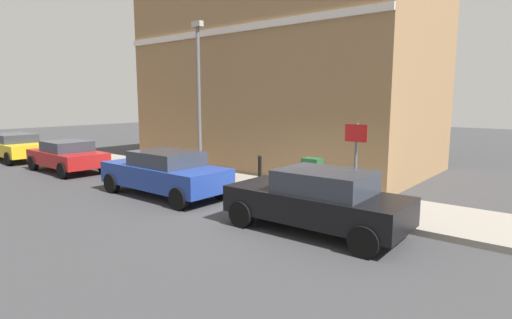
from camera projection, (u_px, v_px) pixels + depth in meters
ground at (271, 211)px, 11.13m from camera, size 80.00×80.00×0.00m
sidewalk at (179, 174)px, 16.26m from camera, size 2.78×30.00×0.15m
corner_building at (285, 74)px, 18.37m from camera, size 7.17×12.64×8.41m
car_black at (318, 200)px, 9.26m from camera, size 1.92×4.23×1.46m
car_blue at (165, 172)px, 12.75m from camera, size 1.91×4.45×1.44m
car_red at (67, 156)px, 17.03m from camera, size 1.99×4.02×1.31m
car_yellow at (15, 146)px, 20.30m from camera, size 2.02×4.52×1.33m
utility_cabinet at (312, 178)px, 12.17m from camera, size 0.46×0.61×1.15m
bollard_near_cabinet at (260, 170)px, 13.55m from camera, size 0.14×0.14×1.04m
street_sign at (356, 154)px, 10.22m from camera, size 0.08×0.60×2.30m
lamppost at (199, 92)px, 15.11m from camera, size 0.20×0.44×5.72m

